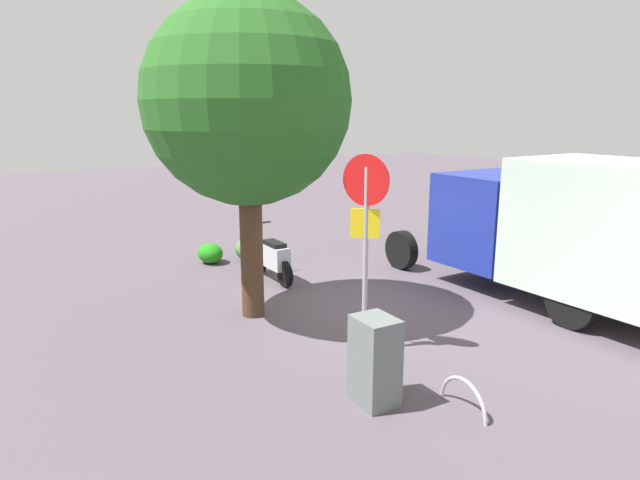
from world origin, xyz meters
The scene contains 9 objects.
ground_plane centered at (0.00, 0.00, 0.00)m, with size 60.00×60.00×0.00m, color #524750.
box_truck_near centered at (-2.52, -3.54, 1.57)m, with size 7.28×2.34×2.80m.
motorcycle centered at (2.20, 0.31, 0.52)m, with size 1.81×0.55×1.20m.
stop_sign centered at (-1.83, 0.94, 2.02)m, with size 0.71×0.33×3.03m.
street_tree centered at (0.50, 1.65, 3.77)m, with size 3.53×3.53×5.56m.
utility_cabinet centered at (-3.18, 1.82, 0.57)m, with size 0.57×0.46×1.14m, color slate.
bike_rack_hoop centered at (-3.94, 1.02, 0.00)m, with size 0.85×0.85×0.05m, color #B7B7BC.
shrub_near_sign centered at (4.30, 0.88, 0.24)m, with size 0.71×0.58×0.49m, color #1F7E16.
shrub_mid_verge centered at (3.99, -0.03, 0.28)m, with size 0.82×0.67×0.56m, color #49733A.
Camera 1 is at (-8.18, 5.99, 3.61)m, focal length 31.33 mm.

